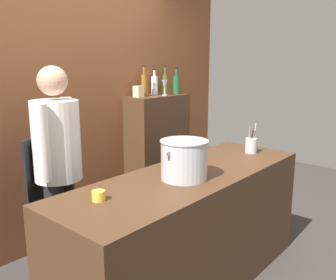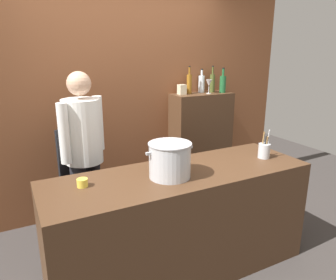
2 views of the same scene
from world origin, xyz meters
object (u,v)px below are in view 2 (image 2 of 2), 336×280
wine_bottle_amber (189,83)px  wine_bottle_clear (202,83)px  butter_jar (82,183)px  wine_glass_short (209,83)px  stockpot_large (170,160)px  wine_bottle_green (223,84)px  chef (84,149)px  spice_tin_cream (182,90)px  utensil_crock (264,150)px  wine_bottle_olive (212,83)px

wine_bottle_amber → wine_bottle_clear: (0.20, 0.03, -0.01)m
butter_jar → wine_glass_short: bearing=30.5°
stockpot_large → wine_bottle_green: 1.85m
chef → wine_bottle_green: bearing=156.9°
chef → spice_tin_cream: chef is taller
stockpot_large → butter_jar: stockpot_large is taller
chef → spice_tin_cream: bearing=164.6°
stockpot_large → wine_glass_short: bearing=45.6°
wine_bottle_amber → spice_tin_cream: (-0.12, -0.03, -0.06)m
wine_bottle_amber → utensil_crock: bearing=-89.6°
stockpot_large → spice_tin_cream: (0.83, 1.26, 0.35)m
butter_jar → wine_glass_short: wine_glass_short is taller
wine_bottle_green → wine_bottle_olive: wine_bottle_olive is taller
stockpot_large → wine_bottle_green: (1.36, 1.19, 0.40)m
wine_glass_short → spice_tin_cream: size_ratio=1.45×
wine_glass_short → wine_bottle_clear: bearing=94.8°
wine_bottle_green → stockpot_large: bearing=-138.9°
utensil_crock → wine_bottle_green: size_ratio=0.87×
wine_bottle_clear → wine_bottle_amber: bearing=-171.1°
wine_bottle_olive → stockpot_large: bearing=-134.9°
wine_bottle_green → spice_tin_cream: wine_bottle_green is taller
wine_bottle_green → spice_tin_cream: (-0.54, 0.08, -0.05)m
wine_bottle_green → spice_tin_cream: size_ratio=2.59×
chef → wine_bottle_amber: (1.41, 0.48, 0.48)m
wine_bottle_olive → spice_tin_cream: wine_bottle_olive is taller
chef → wine_bottle_amber: 1.57m
wine_bottle_clear → butter_jar: bearing=-146.0°
wine_bottle_green → wine_bottle_clear: size_ratio=1.06×
spice_tin_cream → wine_bottle_clear: bearing=10.8°
utensil_crock → chef: bearing=150.3°
chef → wine_bottle_amber: bearing=164.2°
stockpot_large → wine_bottle_amber: size_ratio=1.19×
chef → wine_bottle_clear: (1.61, 0.52, 0.47)m
spice_tin_cream → wine_bottle_amber: bearing=14.0°
stockpot_large → butter_jar: 0.66m
utensil_crock → wine_bottle_amber: 1.38m
wine_bottle_olive → wine_bottle_green: bearing=-40.4°
wine_bottle_olive → wine_bottle_clear: (-0.12, 0.05, -0.01)m
wine_bottle_amber → spice_tin_cream: 0.14m
chef → stockpot_large: size_ratio=4.28×
wine_bottle_olive → wine_glass_short: (-0.11, -0.09, 0.00)m
chef → wine_bottle_olive: (1.73, 0.46, 0.48)m
stockpot_large → chef: bearing=120.0°
stockpot_large → spice_tin_cream: 1.55m
wine_bottle_amber → spice_tin_cream: wine_bottle_amber is taller
wine_bottle_green → wine_bottle_clear: 0.26m
utensil_crock → wine_bottle_amber: wine_bottle_amber is taller
utensil_crock → wine_bottle_olive: size_ratio=0.81×
wine_bottle_green → wine_glass_short: 0.21m
wine_bottle_olive → wine_glass_short: wine_bottle_olive is taller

